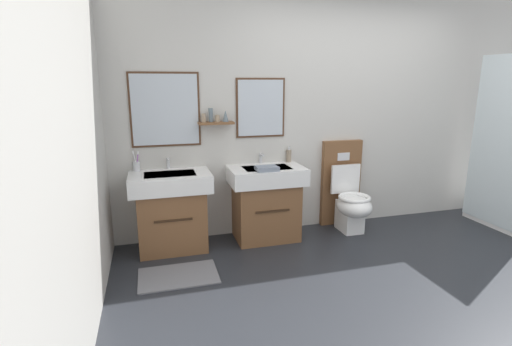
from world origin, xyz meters
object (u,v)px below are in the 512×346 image
at_px(vanity_sink_left, 172,209).
at_px(toothbrush_cup, 136,165).
at_px(folded_hand_towel, 267,168).
at_px(toilet, 347,197).
at_px(soap_dispenser, 289,155).
at_px(vanity_sink_right, 266,201).

xyz_separation_m(vanity_sink_left, toothbrush_cup, (-0.31, 0.18, 0.42)).
bearing_deg(folded_hand_towel, toothbrush_cup, 164.99).
height_order(toilet, toothbrush_cup, toilet).
distance_m(vanity_sink_left, soap_dispenser, 1.39).
bearing_deg(folded_hand_towel, toilet, 9.81).
bearing_deg(folded_hand_towel, vanity_sink_left, 170.52).
bearing_deg(vanity_sink_left, vanity_sink_right, 0.00).
relative_size(toilet, folded_hand_towel, 4.55).
distance_m(toothbrush_cup, folded_hand_towel, 1.30).
bearing_deg(vanity_sink_left, toothbrush_cup, 150.10).
bearing_deg(toilet, vanity_sink_right, -178.94).
height_order(toothbrush_cup, soap_dispenser, toothbrush_cup).
relative_size(toilet, toothbrush_cup, 4.81).
distance_m(toilet, toothbrush_cup, 2.33).
xyz_separation_m(vanity_sink_left, toilet, (1.96, 0.02, -0.05)).
height_order(vanity_sink_left, toothbrush_cup, toothbrush_cup).
bearing_deg(toothbrush_cup, toilet, -4.05).
height_order(vanity_sink_left, folded_hand_towel, folded_hand_towel).
distance_m(vanity_sink_right, folded_hand_towel, 0.42).
distance_m(vanity_sink_right, toilet, 0.98).
relative_size(soap_dispenser, folded_hand_towel, 0.77).
distance_m(toilet, folded_hand_towel, 1.12).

